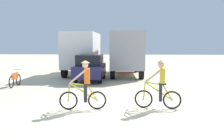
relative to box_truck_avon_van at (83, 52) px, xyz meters
name	(u,v)px	position (x,y,z in m)	size (l,w,h in m)	color
ground_plane	(95,110)	(2.67, -11.58, -1.87)	(120.00, 120.00, 0.00)	beige
box_truck_avon_van	(83,52)	(0.00, 0.00, 0.00)	(2.54, 6.81, 3.35)	white
box_truck_grey_hauler	(126,52)	(3.49, -0.39, 0.00)	(2.75, 6.87, 3.35)	#9E9EA3
sedan_parked	(90,68)	(1.20, -3.76, -0.99)	(1.89, 4.25, 1.76)	#1E1E4C
cyclist_orange_shirt	(84,87)	(2.28, -11.56, -1.03)	(1.72, 0.53, 1.82)	black
cyclist_cowboy_hat	(159,86)	(5.04, -11.18, -1.03)	(1.73, 0.52, 1.82)	black
bicycle_spare	(15,80)	(-2.70, -6.59, -1.48)	(0.50, 1.73, 0.97)	black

